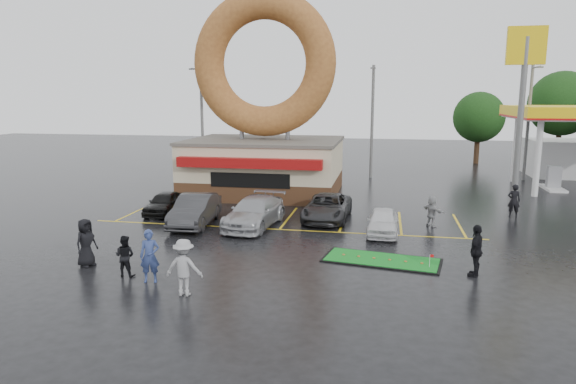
% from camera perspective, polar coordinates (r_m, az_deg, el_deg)
% --- Properties ---
extents(ground, '(120.00, 120.00, 0.00)m').
position_cam_1_polar(ground, '(22.64, -2.69, -6.35)').
color(ground, black).
rests_on(ground, ground).
extents(donut_shop, '(10.20, 8.70, 13.50)m').
position_cam_1_polar(donut_shop, '(35.03, -2.64, 7.13)').
color(donut_shop, '#472B19').
rests_on(donut_shop, ground).
extents(shell_sign, '(2.20, 0.36, 10.60)m').
position_cam_1_polar(shell_sign, '(34.00, 24.69, 11.00)').
color(shell_sign, slate).
rests_on(shell_sign, ground).
extents(streetlight_left, '(0.40, 2.21, 9.00)m').
position_cam_1_polar(streetlight_left, '(43.68, -9.58, 8.12)').
color(streetlight_left, slate).
rests_on(streetlight_left, ground).
extents(streetlight_mid, '(0.40, 2.21, 9.00)m').
position_cam_1_polar(streetlight_mid, '(42.02, 9.34, 8.03)').
color(streetlight_mid, slate).
rests_on(streetlight_mid, ground).
extents(streetlight_right, '(0.40, 2.21, 9.00)m').
position_cam_1_polar(streetlight_right, '(44.38, 25.18, 7.30)').
color(streetlight_right, slate).
rests_on(streetlight_right, ground).
extents(tree_far_c, '(6.30, 6.30, 9.00)m').
position_cam_1_polar(tree_far_c, '(57.61, 28.14, 8.66)').
color(tree_far_c, '#332114').
rests_on(tree_far_c, ground).
extents(tree_far_d, '(4.90, 4.90, 7.00)m').
position_cam_1_polar(tree_far_d, '(53.84, 20.44, 7.79)').
color(tree_far_d, '#332114').
rests_on(tree_far_d, ground).
extents(car_black, '(1.58, 3.73, 1.26)m').
position_cam_1_polar(car_black, '(29.93, -13.53, -1.18)').
color(car_black, black).
rests_on(car_black, ground).
extents(car_dgrey, '(2.02, 4.90, 1.58)m').
position_cam_1_polar(car_dgrey, '(26.97, -10.28, -1.99)').
color(car_dgrey, '#2E2E30').
rests_on(car_dgrey, ground).
extents(car_silver, '(2.67, 5.36, 1.50)m').
position_cam_1_polar(car_silver, '(26.32, -3.75, -2.24)').
color(car_silver, '#A1A2A6').
rests_on(car_silver, ground).
extents(car_grey, '(2.48, 5.00, 1.36)m').
position_cam_1_polar(car_grey, '(27.78, 4.36, -1.71)').
color(car_grey, '#2A2A2D').
rests_on(car_grey, ground).
extents(car_white, '(1.55, 3.67, 1.24)m').
position_cam_1_polar(car_white, '(25.27, 10.49, -3.25)').
color(car_white, silver).
rests_on(car_white, ground).
extents(person_blue, '(0.80, 0.63, 1.93)m').
position_cam_1_polar(person_blue, '(19.16, -15.11, -6.89)').
color(person_blue, navy).
rests_on(person_blue, ground).
extents(person_blackjkt, '(0.77, 0.61, 1.56)m').
position_cam_1_polar(person_blackjkt, '(20.07, -17.67, -6.78)').
color(person_blackjkt, black).
rests_on(person_blackjkt, ground).
extents(person_hoodie, '(1.28, 0.76, 1.94)m').
position_cam_1_polar(person_hoodie, '(17.66, -11.48, -8.21)').
color(person_hoodie, '#939396').
rests_on(person_hoodie, ground).
extents(person_bystander, '(0.86, 1.07, 1.91)m').
position_cam_1_polar(person_bystander, '(21.68, -21.54, -5.25)').
color(person_bystander, black).
rests_on(person_bystander, ground).
extents(person_cameraman, '(0.88, 1.25, 1.96)m').
position_cam_1_polar(person_cameraman, '(20.32, 20.19, -6.13)').
color(person_cameraman, black).
rests_on(person_cameraman, ground).
extents(person_walker_near, '(1.26, 1.45, 1.58)m').
position_cam_1_polar(person_walker_near, '(27.29, 15.70, -2.07)').
color(person_walker_near, '#959598').
rests_on(person_walker_near, ground).
extents(person_walker_far, '(0.70, 0.49, 1.85)m').
position_cam_1_polar(person_walker_far, '(30.84, 23.81, -0.90)').
color(person_walker_far, black).
rests_on(person_walker_far, ground).
extents(dumpster, '(1.88, 1.32, 1.30)m').
position_cam_1_polar(dumpster, '(37.31, -9.41, 1.32)').
color(dumpster, '#19421C').
rests_on(dumpster, ground).
extents(putting_green, '(4.95, 2.79, 0.58)m').
position_cam_1_polar(putting_green, '(21.38, 10.37, -7.44)').
color(putting_green, black).
rests_on(putting_green, ground).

